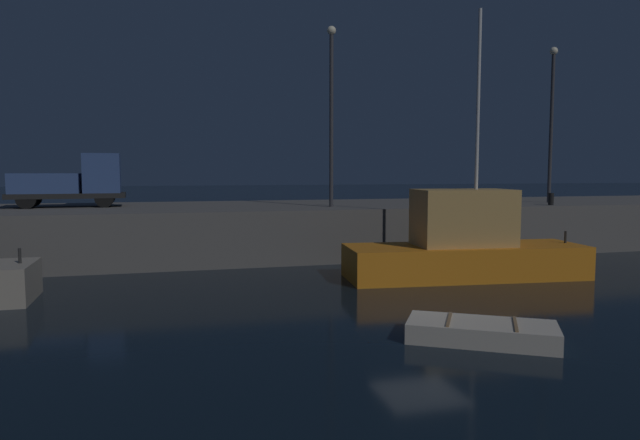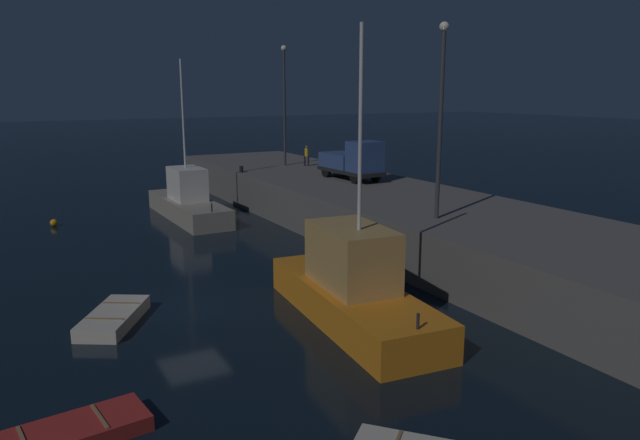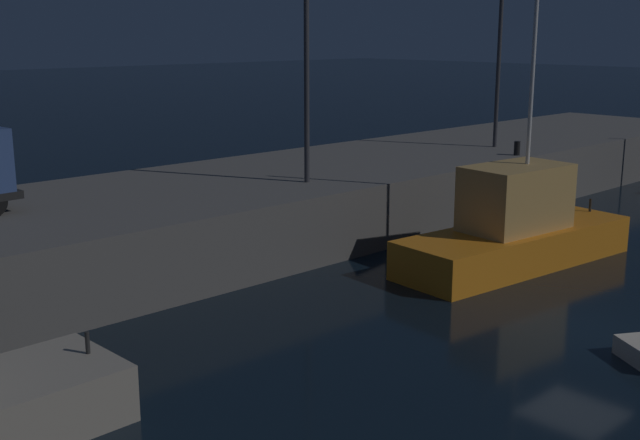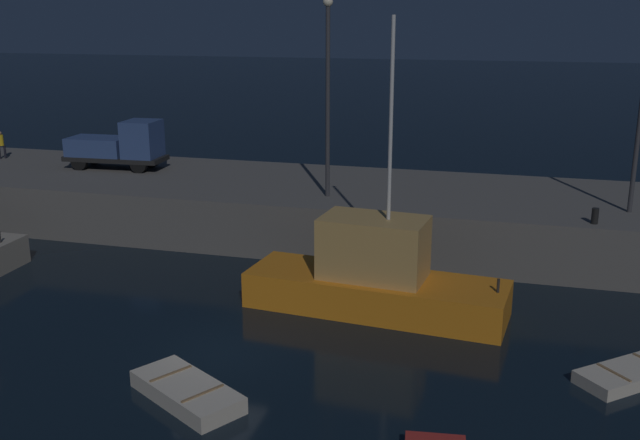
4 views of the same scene
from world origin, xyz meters
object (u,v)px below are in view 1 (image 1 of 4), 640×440
lamp_post_east (331,104)px  rowboat_white_mid (482,332)px  lamp_post_central (552,113)px  bollard_west (551,199)px  fishing_boat_white (464,246)px  utility_truck (74,182)px

lamp_post_east → rowboat_white_mid: bearing=-91.0°
lamp_post_central → bollard_west: (-1.59, -2.30, -4.72)m
lamp_post_central → fishing_boat_white: bearing=-141.7°
fishing_boat_white → lamp_post_east: bearing=117.8°
rowboat_white_mid → utility_truck: size_ratio=0.72×
bollard_west → lamp_post_east: bearing=171.9°
fishing_boat_white → lamp_post_east: size_ratio=1.20×
rowboat_white_mid → lamp_post_east: size_ratio=0.44×
lamp_post_central → utility_truck: 25.95m
lamp_post_central → bollard_west: lamp_post_central is taller
utility_truck → bollard_west: 24.45m
rowboat_white_mid → utility_truck: utility_truck is taller
lamp_post_east → utility_truck: 13.37m
rowboat_white_mid → bollard_west: bearing=48.0°
lamp_post_central → bollard_west: size_ratio=13.57×
lamp_post_east → utility_truck: bearing=166.1°
rowboat_white_mid → lamp_post_east: lamp_post_east is taller
rowboat_white_mid → lamp_post_central: size_ratio=0.45×
lamp_post_east → bollard_west: (11.55, -1.65, -4.80)m
lamp_post_central → utility_truck: bearing=174.6°
rowboat_white_mid → lamp_post_east: bearing=89.0°
lamp_post_east → lamp_post_central: size_ratio=1.02×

